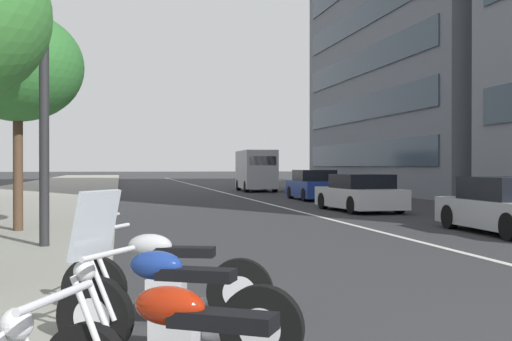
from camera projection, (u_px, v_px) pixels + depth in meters
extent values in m
cube|color=gray|center=(25.00, 199.00, 30.82)|extent=(160.00, 8.60, 0.15)
cube|color=silver|center=(229.00, 194.00, 37.91)|extent=(110.00, 0.16, 0.01)
cylinder|color=silver|center=(57.00, 297.00, 2.64)|extent=(0.57, 0.27, 0.04)
sphere|color=silver|center=(16.00, 324.00, 2.68)|extent=(0.14, 0.14, 0.14)
cube|color=black|center=(223.00, 320.00, 3.83)|extent=(0.52, 0.66, 0.10)
ellipsoid|color=#991E0A|center=(170.00, 306.00, 3.95)|extent=(0.44, 0.52, 0.24)
cylinder|color=silver|center=(92.00, 327.00, 4.04)|extent=(0.20, 0.29, 0.64)
cylinder|color=silver|center=(104.00, 322.00, 4.18)|extent=(0.20, 0.29, 0.64)
cylinder|color=silver|center=(109.00, 254.00, 4.08)|extent=(0.53, 0.34, 0.04)
sphere|color=silver|center=(84.00, 271.00, 4.14)|extent=(0.14, 0.14, 0.14)
cube|color=#B2BCC6|center=(95.00, 225.00, 4.11)|extent=(0.44, 0.33, 0.44)
cylinder|color=black|center=(95.00, 317.00, 5.50)|extent=(0.42, 0.66, 0.68)
cylinder|color=silver|center=(95.00, 317.00, 5.50)|extent=(0.27, 0.36, 0.34)
cylinder|color=black|center=(261.00, 328.00, 5.12)|extent=(0.42, 0.66, 0.68)
cylinder|color=silver|center=(261.00, 328.00, 5.12)|extent=(0.27, 0.36, 0.34)
cube|color=silver|center=(175.00, 324.00, 5.31)|extent=(0.40, 0.46, 0.28)
cube|color=black|center=(196.00, 274.00, 5.27)|extent=(0.49, 0.67, 0.10)
ellipsoid|color=navy|center=(156.00, 265.00, 5.36)|extent=(0.42, 0.52, 0.24)
cylinder|color=silver|center=(99.00, 283.00, 5.41)|extent=(0.18, 0.30, 0.64)
cylinder|color=silver|center=(108.00, 280.00, 5.55)|extent=(0.18, 0.30, 0.64)
cylinder|color=silver|center=(112.00, 228.00, 5.46)|extent=(0.55, 0.30, 0.04)
sphere|color=silver|center=(93.00, 241.00, 5.51)|extent=(0.14, 0.14, 0.14)
cylinder|color=silver|center=(213.00, 337.00, 5.38)|extent=(0.39, 0.65, 0.16)
cylinder|color=black|center=(94.00, 289.00, 6.77)|extent=(0.33, 0.68, 0.68)
cylinder|color=silver|center=(94.00, 289.00, 6.77)|extent=(0.23, 0.36, 0.34)
cylinder|color=black|center=(240.00, 292.00, 6.59)|extent=(0.33, 0.68, 0.68)
cylinder|color=silver|center=(240.00, 292.00, 6.59)|extent=(0.23, 0.36, 0.34)
cube|color=silver|center=(166.00, 292.00, 6.68)|extent=(0.37, 0.44, 0.28)
cube|color=black|center=(183.00, 252.00, 6.66)|extent=(0.41, 0.68, 0.10)
ellipsoid|color=#B2B2B7|center=(150.00, 245.00, 6.70)|extent=(0.37, 0.51, 0.24)
cylinder|color=silver|center=(99.00, 261.00, 6.69)|extent=(0.14, 0.31, 0.64)
cylinder|color=silver|center=(104.00, 259.00, 6.82)|extent=(0.14, 0.31, 0.64)
cylinder|color=silver|center=(109.00, 216.00, 6.74)|extent=(0.58, 0.22, 0.04)
sphere|color=silver|center=(92.00, 227.00, 6.76)|extent=(0.14, 0.14, 0.14)
cylinder|color=silver|center=(196.00, 301.00, 6.79)|extent=(0.30, 0.68, 0.16)
cube|color=#B7B7BC|center=(509.00, 214.00, 15.54)|extent=(4.32, 1.96, 0.66)
cube|color=black|center=(510.00, 188.00, 15.53)|extent=(2.22, 1.74, 0.55)
cylinder|color=black|center=(450.00, 217.00, 16.79)|extent=(0.63, 0.24, 0.62)
cylinder|color=black|center=(508.00, 216.00, 17.06)|extent=(0.63, 0.24, 0.62)
cylinder|color=black|center=(510.00, 227.00, 14.02)|extent=(0.63, 0.24, 0.62)
cube|color=silver|center=(359.00, 197.00, 23.39)|extent=(4.33, 2.09, 0.69)
cube|color=black|center=(362.00, 181.00, 23.19)|extent=(2.16, 1.83, 0.50)
cylinder|color=black|center=(323.00, 201.00, 24.53)|extent=(0.63, 0.25, 0.62)
cylinder|color=black|center=(365.00, 200.00, 24.96)|extent=(0.63, 0.25, 0.62)
cylinder|color=black|center=(353.00, 205.00, 21.82)|extent=(0.63, 0.25, 0.62)
cylinder|color=black|center=(399.00, 204.00, 22.26)|extent=(0.63, 0.25, 0.62)
cube|color=navy|center=(314.00, 189.00, 31.27)|extent=(4.37, 1.95, 0.78)
cube|color=black|center=(314.00, 175.00, 31.29)|extent=(2.17, 1.74, 0.52)
cylinder|color=black|center=(291.00, 192.00, 32.53)|extent=(0.63, 0.24, 0.62)
cylinder|color=black|center=(323.00, 192.00, 32.82)|extent=(0.63, 0.24, 0.62)
cylinder|color=black|center=(305.00, 195.00, 29.72)|extent=(0.63, 0.24, 0.62)
cylinder|color=black|center=(340.00, 195.00, 30.02)|extent=(0.63, 0.24, 0.62)
cube|color=#B7B7BC|center=(256.00, 169.00, 41.99)|extent=(5.09, 2.17, 2.41)
cube|color=black|center=(263.00, 161.00, 39.54)|extent=(0.10, 1.67, 0.56)
cylinder|color=black|center=(239.00, 185.00, 43.53)|extent=(0.73, 0.29, 0.72)
cylinder|color=black|center=(265.00, 185.00, 43.83)|extent=(0.73, 0.29, 0.72)
cylinder|color=black|center=(246.00, 187.00, 40.17)|extent=(0.73, 0.29, 0.72)
cylinder|color=black|center=(275.00, 186.00, 40.47)|extent=(0.73, 0.29, 0.72)
cylinder|color=#232326|center=(44.00, 14.00, 11.90)|extent=(0.18, 0.18, 8.53)
cube|color=#194C99|center=(42.00, 2.00, 11.55)|extent=(0.56, 0.03, 1.10)
cube|color=#194C99|center=(46.00, 12.00, 12.24)|extent=(0.56, 0.03, 1.10)
cylinder|color=#473323|center=(18.00, 173.00, 14.80)|extent=(0.22, 0.22, 2.64)
ellipsoid|color=#2D6B2D|center=(18.00, 66.00, 14.79)|extent=(2.96, 2.96, 2.51)
cube|color=#384756|center=(361.00, 154.00, 40.22)|extent=(20.15, 0.08, 1.50)
cube|color=#384756|center=(361.00, 108.00, 40.20)|extent=(20.15, 0.08, 1.50)
cube|color=#384756|center=(361.00, 63.00, 40.18)|extent=(20.15, 0.08, 1.50)
cube|color=#384756|center=(361.00, 17.00, 40.16)|extent=(20.15, 0.08, 1.50)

